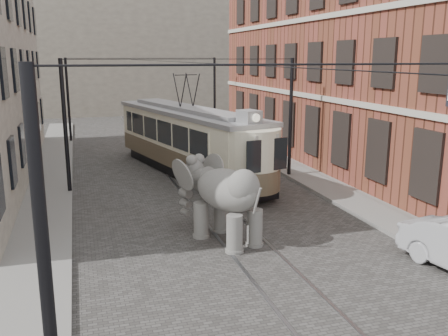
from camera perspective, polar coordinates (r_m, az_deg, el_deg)
name	(u,v)px	position (r m, az deg, el deg)	size (l,w,h in m)	color
ground	(227,224)	(18.06, 0.38, -6.62)	(120.00, 120.00, 0.00)	#474542
tram_rails	(227,224)	(18.06, 0.38, -6.59)	(1.54, 80.00, 0.02)	slate
sidewalk_right	(368,208)	(20.54, 16.63, -4.52)	(2.00, 60.00, 0.15)	slate
sidewalk_left	(41,241)	(17.37, -20.77, -8.06)	(2.00, 60.00, 0.15)	slate
brick_building	(362,58)	(29.92, 15.93, 12.38)	(8.00, 26.00, 12.00)	brown
distant_block	(120,48)	(56.48, -12.12, 13.64)	(28.00, 10.00, 14.00)	gray
catenary	(190,126)	(22.01, -3.99, 4.95)	(11.00, 30.20, 6.00)	black
tram	(187,125)	(25.31, -4.38, 5.09)	(2.71, 13.12, 5.21)	beige
elephant	(227,202)	(16.03, 0.39, -4.02)	(2.47, 4.48, 2.74)	#605E59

